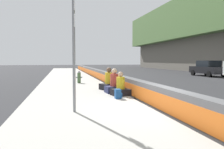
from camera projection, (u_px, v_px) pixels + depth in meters
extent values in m
plane|color=#2B2B2D|center=(166.00, 112.00, 7.65)|extent=(160.00, 160.00, 0.00)
cube|color=#A8A59E|center=(86.00, 114.00, 7.08)|extent=(80.00, 4.40, 0.14)
cube|color=#545456|center=(166.00, 100.00, 7.63)|extent=(76.00, 0.44, 0.85)
cube|color=orange|center=(159.00, 101.00, 7.58)|extent=(74.48, 0.01, 0.54)
cylinder|color=gray|center=(74.00, 54.00, 7.04)|extent=(0.09, 0.09, 3.60)
cube|color=white|center=(74.00, 4.00, 6.95)|extent=(0.44, 0.02, 0.36)
cube|color=#1956AD|center=(74.00, 4.00, 6.95)|extent=(0.30, 0.01, 0.10)
cube|color=white|center=(74.00, 21.00, 6.98)|extent=(0.44, 0.02, 0.36)
cube|color=#1956AD|center=(75.00, 21.00, 6.98)|extent=(0.30, 0.01, 0.10)
cylinder|color=#47663D|center=(79.00, 78.00, 16.16)|extent=(0.24, 0.24, 0.72)
cone|color=gray|center=(79.00, 72.00, 16.13)|extent=(0.26, 0.26, 0.16)
cylinder|color=gray|center=(81.00, 77.00, 16.19)|extent=(0.10, 0.12, 0.10)
cylinder|color=gray|center=(77.00, 77.00, 16.12)|extent=(0.10, 0.12, 0.10)
cube|color=black|center=(121.00, 92.00, 10.45)|extent=(0.81, 0.90, 0.29)
cylinder|color=gold|center=(121.00, 83.00, 10.43)|extent=(0.37, 0.37, 0.55)
sphere|color=tan|center=(121.00, 74.00, 10.40)|extent=(0.24, 0.24, 0.24)
cylinder|color=gold|center=(119.00, 84.00, 10.62)|extent=(0.30, 0.19, 0.48)
cylinder|color=gold|center=(123.00, 85.00, 10.24)|extent=(0.30, 0.19, 0.48)
cube|color=#23284C|center=(114.00, 89.00, 11.32)|extent=(0.79, 0.91, 0.32)
cylinder|color=#AD3D33|center=(114.00, 80.00, 11.29)|extent=(0.41, 0.41, 0.61)
sphere|color=beige|center=(114.00, 71.00, 11.26)|extent=(0.27, 0.27, 0.27)
cylinder|color=#AD3D33|center=(113.00, 81.00, 11.51)|extent=(0.32, 0.17, 0.54)
cylinder|color=#AD3D33|center=(116.00, 82.00, 11.08)|extent=(0.32, 0.17, 0.54)
cube|color=black|center=(109.00, 87.00, 12.52)|extent=(0.99, 1.07, 0.33)
cylinder|color=gold|center=(109.00, 78.00, 12.49)|extent=(0.42, 0.42, 0.61)
sphere|color=brown|center=(109.00, 70.00, 12.47)|extent=(0.27, 0.27, 0.27)
cylinder|color=gold|center=(107.00, 79.00, 12.69)|extent=(0.35, 0.24, 0.54)
cylinder|color=gold|center=(111.00, 79.00, 12.31)|extent=(0.35, 0.24, 0.54)
cube|color=navy|center=(118.00, 94.00, 9.58)|extent=(0.32, 0.22, 0.40)
cube|color=navy|center=(121.00, 95.00, 9.62)|extent=(0.22, 0.06, 0.20)
cube|color=black|center=(208.00, 70.00, 24.99)|extent=(4.51, 1.83, 0.72)
cube|color=black|center=(208.00, 64.00, 24.85)|extent=(2.21, 1.64, 0.66)
cylinder|color=black|center=(193.00, 73.00, 26.22)|extent=(0.66, 0.22, 0.66)
cylinder|color=black|center=(206.00, 72.00, 26.61)|extent=(0.66, 0.22, 0.66)
cylinder|color=black|center=(209.00, 74.00, 23.42)|extent=(0.66, 0.22, 0.66)
cylinder|color=black|center=(224.00, 74.00, 23.80)|extent=(0.66, 0.22, 0.66)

